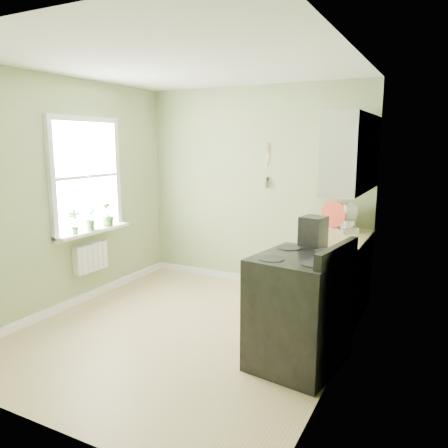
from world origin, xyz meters
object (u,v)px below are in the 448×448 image
at_px(stand_mixer, 350,219).
at_px(coffee_maker, 313,237).
at_px(stove, 299,310).
at_px(kettle, 314,230).

relative_size(stand_mixer, coffee_maker, 0.97).
xyz_separation_m(stove, kettle, (-0.21, 1.16, 0.49)).
height_order(kettle, coffee_maker, coffee_maker).
bearing_deg(stove, stand_mixer, 87.74).
relative_size(stove, coffee_maker, 3.10).
bearing_deg(kettle, stove, -79.68).
distance_m(kettle, coffee_maker, 0.75).
bearing_deg(stand_mixer, stove, -92.26).
xyz_separation_m(stove, stand_mixer, (0.07, 1.71, 0.55)).
bearing_deg(stand_mixer, kettle, -116.75).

